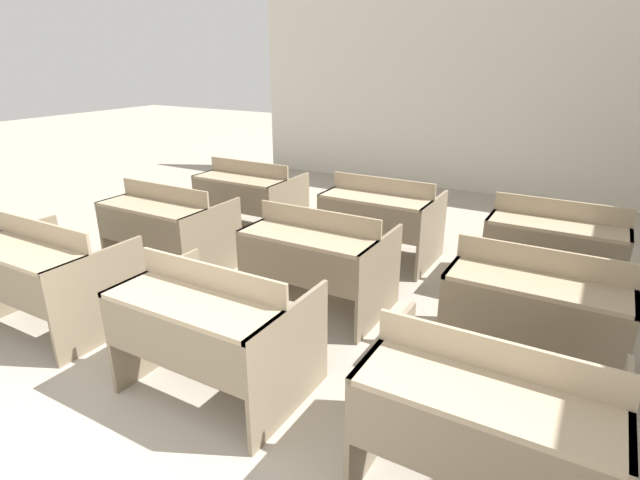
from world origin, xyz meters
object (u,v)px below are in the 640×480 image
(bench_third_center, at_px, (381,216))
(bench_second_center, at_px, (318,257))
(bench_front_left, at_px, (49,271))
(bench_second_left, at_px, (168,225))
(bench_third_left, at_px, (250,195))
(bench_second_right, at_px, (535,305))
(bench_third_right, at_px, (555,245))
(bench_front_right, at_px, (487,416))
(schoolbag, at_px, (14,271))
(bench_front_center, at_px, (214,325))

(bench_third_center, bearing_deg, bench_second_center, -90.58)
(bench_front_left, height_order, bench_second_center, same)
(bench_second_left, bearing_deg, bench_third_left, 89.16)
(bench_second_center, bearing_deg, bench_second_left, -179.09)
(bench_second_right, bearing_deg, bench_third_center, 142.40)
(bench_third_left, xyz_separation_m, bench_third_right, (3.30, 0.01, 0.00))
(bench_third_center, relative_size, bench_third_right, 1.00)
(bench_front_right, xyz_separation_m, bench_second_left, (-3.30, 1.24, 0.00))
(bench_second_center, bearing_deg, bench_second_right, -0.38)
(bench_second_left, bearing_deg, schoolbag, -127.58)
(bench_third_left, bearing_deg, bench_front_left, -89.66)
(bench_second_left, xyz_separation_m, schoolbag, (-0.82, -1.07, -0.26))
(bench_front_center, relative_size, bench_second_center, 1.00)
(bench_front_right, distance_m, bench_second_left, 3.53)
(bench_third_left, height_order, bench_third_center, same)
(bench_front_center, xyz_separation_m, bench_second_right, (1.67, 1.25, 0.00))
(bench_second_center, relative_size, bench_third_center, 1.00)
(bench_front_center, height_order, bench_second_right, same)
(bench_front_left, distance_m, bench_third_left, 2.52)
(schoolbag, bearing_deg, bench_third_right, 29.61)
(schoolbag, bearing_deg, bench_front_right, -2.39)
(bench_second_center, relative_size, bench_second_right, 1.00)
(bench_front_right, bearing_deg, bench_front_left, -179.88)
(bench_second_center, height_order, schoolbag, bench_second_center)
(bench_front_center, xyz_separation_m, bench_third_left, (-1.65, 2.51, 0.00))
(bench_second_left, xyz_separation_m, bench_third_right, (3.32, 1.29, 0.00))
(bench_front_left, distance_m, bench_third_right, 4.15)
(bench_front_center, bearing_deg, bench_second_right, 36.83)
(bench_front_center, xyz_separation_m, bench_second_left, (-1.67, 1.24, 0.00))
(bench_front_center, distance_m, bench_second_right, 2.09)
(bench_second_right, distance_m, schoolbag, 4.31)
(bench_third_center, distance_m, schoolbag, 3.45)
(bench_front_right, distance_m, bench_third_right, 2.53)
(bench_front_right, bearing_deg, bench_second_left, 159.36)
(bench_front_left, bearing_deg, bench_front_center, 0.46)
(bench_second_right, relative_size, bench_third_right, 1.00)
(bench_front_center, distance_m, bench_second_center, 1.26)
(bench_second_center, relative_size, schoolbag, 2.59)
(bench_front_right, xyz_separation_m, bench_third_left, (-3.28, 2.52, 0.00))
(bench_front_left, bearing_deg, schoolbag, 168.22)
(bench_second_right, bearing_deg, bench_front_right, -91.67)
(bench_front_right, relative_size, bench_third_center, 1.00)
(bench_second_left, relative_size, bench_second_center, 1.00)
(bench_third_left, xyz_separation_m, bench_third_center, (1.67, 0.01, 0.00))
(bench_third_center, height_order, schoolbag, bench_third_center)
(bench_front_left, bearing_deg, bench_third_center, 56.94)
(bench_second_right, xyz_separation_m, bench_third_left, (-3.32, 1.26, 0.00))
(bench_front_left, relative_size, bench_second_right, 1.00)
(bench_front_center, height_order, bench_second_center, same)
(bench_second_right, bearing_deg, bench_front_left, -159.05)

